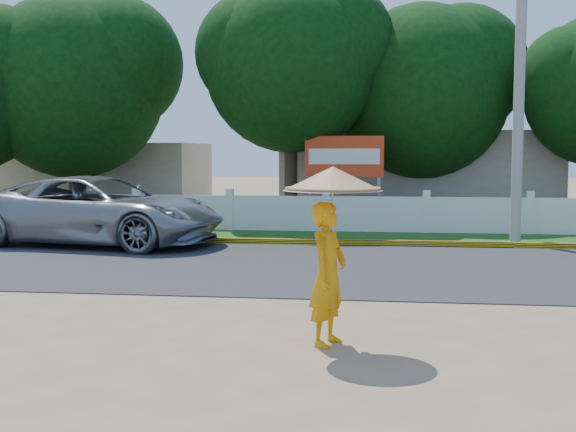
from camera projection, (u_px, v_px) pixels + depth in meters
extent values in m
plane|color=#9E8460|center=(271.00, 312.00, 10.97)|extent=(120.00, 120.00, 0.00)
cube|color=#38383A|center=(303.00, 266.00, 15.42)|extent=(60.00, 7.00, 0.02)
cube|color=#2D601E|center=(322.00, 237.00, 20.60)|extent=(60.00, 3.50, 0.03)
cube|color=yellow|center=(317.00, 242.00, 18.92)|extent=(40.00, 0.18, 0.16)
cube|color=silver|center=(326.00, 214.00, 21.99)|extent=(40.00, 0.10, 1.10)
cube|color=#B7AD99|center=(416.00, 174.00, 28.24)|extent=(10.00, 6.00, 3.20)
cube|color=#B7AD99|center=(107.00, 176.00, 30.89)|extent=(8.00, 5.00, 2.80)
cylinder|color=gray|center=(519.00, 97.00, 18.93)|extent=(0.28, 0.28, 7.75)
imported|color=gray|center=(99.00, 211.00, 18.85)|extent=(6.91, 4.00, 1.81)
imported|color=orange|center=(328.00, 274.00, 9.07)|extent=(0.64, 0.77, 1.81)
cylinder|color=gray|center=(332.00, 219.00, 9.00)|extent=(0.03, 0.03, 1.18)
cone|color=#AD834F|center=(333.00, 178.00, 8.95)|extent=(1.24, 1.24, 0.30)
cylinder|color=gray|center=(310.00, 197.00, 23.12)|extent=(0.12, 0.12, 2.00)
cylinder|color=gray|center=(379.00, 198.00, 22.84)|extent=(0.12, 0.12, 2.00)
cube|color=red|center=(344.00, 156.00, 22.86)|extent=(2.50, 0.12, 1.30)
cube|color=silver|center=(344.00, 156.00, 22.80)|extent=(2.25, 0.02, 0.49)
cylinder|color=#473828|center=(291.00, 169.00, 24.33)|extent=(0.44, 0.44, 3.70)
sphere|color=#0E3D0E|center=(291.00, 66.00, 24.03)|extent=(5.77, 5.77, 5.77)
cylinder|color=#473828|center=(75.00, 178.00, 26.39)|extent=(0.44, 0.44, 2.97)
sphere|color=#0E3D0E|center=(72.00, 87.00, 26.10)|extent=(6.63, 6.63, 6.63)
cylinder|color=#473828|center=(421.00, 180.00, 25.56)|extent=(0.44, 0.44, 2.87)
sphere|color=#0E3D0E|center=(422.00, 92.00, 25.29)|extent=(6.11, 6.11, 6.11)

